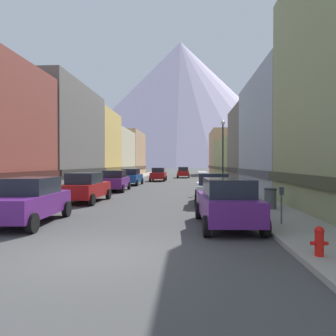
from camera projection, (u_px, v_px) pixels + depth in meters
The scene contains 27 objects.
ground_plane at pixel (94, 256), 7.93m from camera, with size 400.00×400.00×0.00m, color #414141.
sidewalk_left at pixel (125, 180), 43.25m from camera, with size 2.50×100.00×0.15m, color gray.
sidewalk_right at pixel (217, 180), 42.46m from camera, with size 2.50×100.00×0.15m, color gray.
storefront_left_2 at pixel (42, 139), 30.98m from camera, with size 9.22×13.05×9.91m.
storefront_left_3 at pixel (83, 148), 42.22m from camera, with size 8.83×9.30×9.30m.
storefront_left_4 at pixel (104, 155), 53.11m from camera, with size 8.95×12.37×8.00m.
storefront_left_5 at pixel (126, 154), 66.50m from camera, with size 6.63×14.00×9.05m.
storefront_right_1 at pixel (292, 136), 25.28m from camera, with size 6.82×12.72×9.37m.
storefront_right_2 at pixel (271, 147), 36.07m from camera, with size 9.11×8.94×8.75m.
storefront_right_3 at pixel (256, 159), 46.34m from camera, with size 9.94×11.27×6.12m.
storefront_right_4 at pixel (234, 160), 57.73m from camera, with size 7.01×10.72×6.39m.
storefront_right_5 at pixel (228, 153), 70.06m from camera, with size 7.84×13.88×9.64m.
car_left_0 at pixel (29, 200), 12.21m from camera, with size 2.22×4.47×1.78m.
car_left_1 at pixel (86, 187), 18.99m from camera, with size 2.16×4.44×1.78m.
car_left_2 at pixel (115, 180), 26.64m from camera, with size 2.20×4.46×1.78m.
car_left_3 at pixel (131, 177), 34.18m from camera, with size 2.14×4.44×1.78m.
car_right_0 at pixel (227, 202), 11.53m from camera, with size 2.25×4.48×1.78m.
car_right_1 at pixel (213, 188), 18.28m from camera, with size 2.18×4.45×1.78m.
car_driving_0 at pixel (183, 172), 52.17m from camera, with size 2.06×4.40×1.78m.
car_driving_1 at pixel (158, 174), 42.24m from camera, with size 2.06×4.40×1.78m.
fire_hydrant_near at pixel (319, 240), 7.39m from camera, with size 0.40×0.22×0.70m.
parking_meter_near at pixel (281, 200), 11.39m from camera, with size 0.14×0.10×1.33m.
trash_bin_right at pixel (270, 198), 15.21m from camera, with size 0.59×0.59×0.98m.
potted_plant_0 at pixel (43, 191), 20.38m from camera, with size 0.58×0.58×0.83m.
potted_plant_1 at pixel (79, 183), 27.09m from camera, with size 0.62×0.62×0.95m.
streetlamp_right at pixel (223, 144), 26.93m from camera, with size 0.36×0.36×5.86m.
mountain_backdrop at pixel (180, 104), 266.92m from camera, with size 205.10×205.10×105.57m, color silver.
Camera 1 is at (2.36, -7.77, 2.32)m, focal length 33.65 mm.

